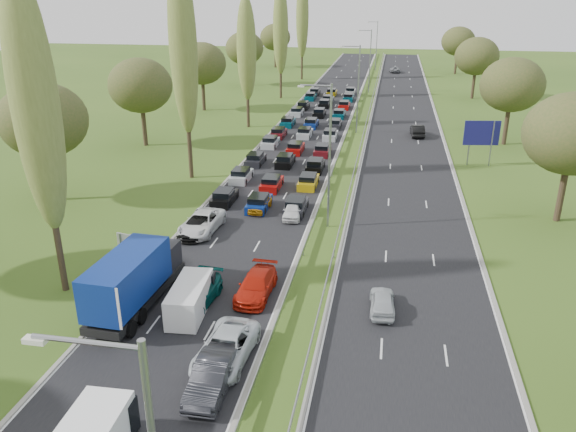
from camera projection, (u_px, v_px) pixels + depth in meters
The scene contains 24 objects.
ground at pixel (357, 130), 81.48m from camera, with size 260.00×260.00×0.00m, color #37541A.
near_carriageway at pixel (314, 124), 84.90m from camera, with size 10.50×215.00×0.04m, color black.
far_carriageway at pixel (404, 128), 82.63m from camera, with size 10.50×215.00×0.04m, color black.
central_reservation at pixel (358, 122), 83.56m from camera, with size 2.36×215.00×0.32m.
lamp_columns at pixel (358, 90), 77.43m from camera, with size 0.18×140.18×12.00m.
poplar_row at pixel (224, 46), 68.77m from camera, with size 2.80×127.80×22.44m.
woodland_left at pixel (128, 90), 67.21m from camera, with size 8.00×166.00×11.10m.
woodland_right at pixel (526, 96), 63.18m from camera, with size 8.00×153.00×11.10m.
traffic_queue_fill at pixel (309, 129), 80.11m from camera, with size 9.01×68.54×0.80m.
near_car_2 at pixel (202, 222), 46.41m from camera, with size 2.63×5.70×1.58m, color silver.
near_car_3 at pixel (196, 227), 45.86m from camera, with size 1.88×4.62×1.34m, color black.
near_car_7 at pixel (197, 294), 35.44m from camera, with size 2.10×5.17×1.50m, color #044643.
near_car_8 at pixel (260, 203), 50.98m from camera, with size 1.54×3.84×1.31m, color #AF6E0B.
near_car_9 at pixel (212, 376), 27.80m from camera, with size 1.69×4.85×1.60m, color black.
near_car_10 at pixel (226, 348), 30.01m from camera, with size 2.55×5.53×1.54m, color silver.
near_car_11 at pixel (256, 285), 36.55m from camera, with size 2.05×5.04×1.46m, color #B71B0B.
near_car_12 at pixel (293, 210), 49.38m from camera, with size 1.54×3.82×1.30m, color silver.
far_car_0 at pixel (382, 301), 34.80m from camera, with size 1.53×3.81×1.30m, color #AFB5B9.
far_car_1 at pixel (417, 130), 77.49m from camera, with size 1.67×4.79×1.58m, color black.
far_car_2 at pixel (395, 69), 139.94m from camera, with size 2.37×5.13×1.43m, color gray.
blue_lorry at pixel (135, 278), 34.81m from camera, with size 2.55×9.18×3.88m.
white_van_rear at pixel (191, 297), 34.63m from camera, with size 1.91×4.86×1.95m.
info_sign at pixel (126, 243), 41.23m from camera, with size 1.48×0.45×2.10m.
direction_sign at pixel (482, 135), 63.25m from camera, with size 3.97×0.68×5.20m.
Camera 1 is at (9.12, -0.84, 18.47)m, focal length 35.00 mm.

